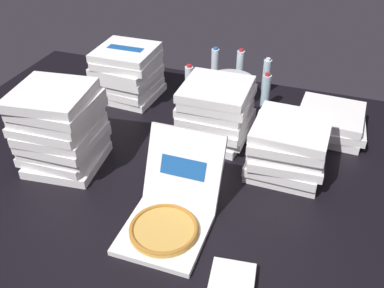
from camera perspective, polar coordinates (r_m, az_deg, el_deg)
ground_plane at (r=2.29m, az=-1.36°, el=-4.32°), size 3.20×2.40×0.02m
open_pizza_box at (r=1.97m, az=-2.94°, el=-8.98°), size 0.37×0.54×0.37m
pizza_stack_left_far at (r=2.28m, az=12.62°, el=-0.50°), size 0.40×0.41×0.30m
pizza_stack_left_mid at (r=2.34m, az=-17.13°, el=2.00°), size 0.43×0.42×0.45m
pizza_stack_right_near at (r=2.70m, az=18.01°, el=2.79°), size 0.40×0.40×0.15m
pizza_stack_left_near at (r=2.96m, az=-8.58°, el=9.32°), size 0.41×0.41×0.35m
pizza_stack_right_mid at (r=2.48m, az=3.24°, el=4.26°), size 0.41×0.42×0.35m
ice_bucket at (r=2.96m, az=5.14°, el=7.34°), size 0.32×0.32×0.14m
water_bottle_0 at (r=3.17m, az=6.42°, el=10.27°), size 0.06×0.06×0.25m
water_bottle_1 at (r=2.85m, az=9.79°, el=6.90°), size 0.06×0.06×0.25m
water_bottle_2 at (r=3.19m, az=3.08°, el=10.56°), size 0.06×0.06×0.25m
water_bottle_3 at (r=2.68m, az=6.74°, el=5.23°), size 0.06×0.06×0.25m
water_bottle_4 at (r=3.06m, az=9.89°, el=8.97°), size 0.06×0.06×0.25m
water_bottle_5 at (r=2.92m, az=-0.39°, el=8.18°), size 0.06×0.06×0.25m
napkin_pile at (r=1.80m, az=5.36°, el=-17.71°), size 0.20×0.20×0.04m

